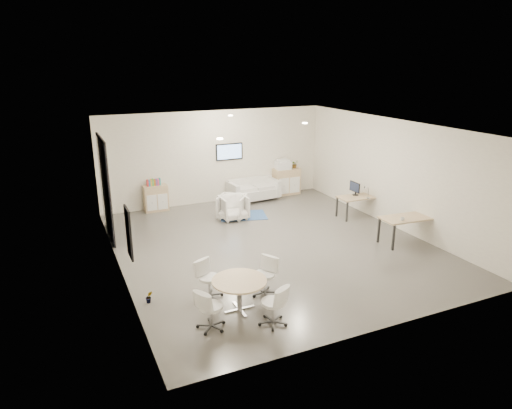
{
  "coord_description": "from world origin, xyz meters",
  "views": [
    {
      "loc": [
        -5.14,
        -10.31,
        4.8
      ],
      "look_at": [
        -0.3,
        0.4,
        1.08
      ],
      "focal_mm": 32.0,
      "sensor_mm": 36.0,
      "label": 1
    }
  ],
  "objects": [
    {
      "name": "armchair_left",
      "position": [
        -0.19,
        2.52,
        0.42
      ],
      "size": [
        1.1,
        1.09,
        0.83
      ],
      "primitive_type": "imported",
      "rotation": [
        0.0,
        0.0,
        -0.65
      ],
      "color": "silver",
      "rests_on": "room_shell"
    },
    {
      "name": "armchair_right",
      "position": [
        -0.16,
        2.44,
        0.41
      ],
      "size": [
        0.81,
        0.76,
        0.83
      ],
      "primitive_type": "imported",
      "rotation": [
        0.0,
        0.0,
        -0.0
      ],
      "color": "silver",
      "rests_on": "room_shell"
    },
    {
      "name": "plant_floor",
      "position": [
        -3.7,
        -1.73,
        0.06
      ],
      "size": [
        0.16,
        0.28,
        0.12
      ],
      "primitive_type": "imported",
      "rotation": [
        0.0,
        0.0,
        -0.06
      ],
      "color": "#3F7F3F",
      "rests_on": "room_shell"
    },
    {
      "name": "monitor",
      "position": [
        3.51,
        1.17,
        0.91
      ],
      "size": [
        0.2,
        0.5,
        0.44
      ],
      "color": "black",
      "rests_on": "desk_rear"
    },
    {
      "name": "cup",
      "position": [
        3.11,
        -1.5,
        0.79
      ],
      "size": [
        0.12,
        0.1,
        0.11
      ],
      "primitive_type": "imported",
      "rotation": [
        0.0,
        0.0,
        0.12
      ],
      "color": "white",
      "rests_on": "desk_front"
    },
    {
      "name": "printer",
      "position": [
        2.52,
        4.24,
        1.15
      ],
      "size": [
        0.55,
        0.47,
        0.37
      ],
      "rotation": [
        0.0,
        0.0,
        -0.08
      ],
      "color": "white",
      "rests_on": "sideboard_right"
    },
    {
      "name": "wall_tv",
      "position": [
        0.5,
        4.46,
        1.75
      ],
      "size": [
        0.98,
        0.06,
        0.58
      ],
      "color": "black",
      "rests_on": "room_shell"
    },
    {
      "name": "artwork",
      "position": [
        -3.97,
        -1.6,
        1.55
      ],
      "size": [
        0.05,
        0.54,
        1.04
      ],
      "color": "black",
      "rests_on": "room_shell"
    },
    {
      "name": "sideboard_right",
      "position": [
        2.68,
        4.24,
        0.49
      ],
      "size": [
        0.98,
        0.47,
        0.98
      ],
      "color": "tan",
      "rests_on": "room_shell"
    },
    {
      "name": "meeting_chairs",
      "position": [
        -2.1,
        -2.77,
        0.41
      ],
      "size": [
        2.24,
        2.24,
        0.82
      ],
      "color": "white",
      "rests_on": "room_shell"
    },
    {
      "name": "round_table",
      "position": [
        -2.1,
        -2.77,
        0.58
      ],
      "size": [
        1.1,
        1.1,
        0.67
      ],
      "color": "tan",
      "rests_on": "room_shell"
    },
    {
      "name": "plant_cabinet",
      "position": [
        3.0,
        4.23,
        1.1
      ],
      "size": [
        0.32,
        0.34,
        0.23
      ],
      "primitive_type": "imported",
      "rotation": [
        0.0,
        0.0,
        0.23
      ],
      "color": "#3F7F3F",
      "rests_on": "sideboard_right"
    },
    {
      "name": "blue_rug",
      "position": [
        0.22,
        2.59,
        0.01
      ],
      "size": [
        1.69,
        1.33,
        0.01
      ],
      "primitive_type": "cube",
      "rotation": [
        0.0,
        0.0,
        -0.25
      ],
      "color": "navy",
      "rests_on": "room_shell"
    },
    {
      "name": "desk_rear",
      "position": [
        3.55,
        1.02,
        0.61
      ],
      "size": [
        1.31,
        0.69,
        0.67
      ],
      "rotation": [
        0.0,
        0.0,
        -0.03
      ],
      "color": "tan",
      "rests_on": "room_shell"
    },
    {
      "name": "books",
      "position": [
        -2.25,
        4.28,
        0.98
      ],
      "size": [
        0.45,
        0.14,
        0.22
      ],
      "color": "red",
      "rests_on": "sideboard_left"
    },
    {
      "name": "desk_front",
      "position": [
        3.41,
        -1.33,
        0.66
      ],
      "size": [
        1.46,
        0.8,
        0.73
      ],
      "rotation": [
        0.0,
        0.0,
        -0.07
      ],
      "color": "tan",
      "rests_on": "room_shell"
    },
    {
      "name": "sideboard_left",
      "position": [
        -2.21,
        4.27,
        0.43
      ],
      "size": [
        0.77,
        0.4,
        0.87
      ],
      "color": "tan",
      "rests_on": "room_shell"
    },
    {
      "name": "glass_door",
      "position": [
        -3.95,
        2.51,
        1.5
      ],
      "size": [
        0.09,
        1.9,
        2.85
      ],
      "color": "black",
      "rests_on": "room_shell"
    },
    {
      "name": "room_shell",
      "position": [
        0.0,
        0.0,
        1.6
      ],
      "size": [
        9.6,
        10.6,
        4.8
      ],
      "color": "#575450",
      "rests_on": "ground"
    },
    {
      "name": "loveseat",
      "position": [
        1.23,
        4.06,
        0.36
      ],
      "size": [
        1.81,
        1.0,
        0.66
      ],
      "rotation": [
        0.0,
        0.0,
        0.07
      ],
      "color": "silver",
      "rests_on": "room_shell"
    },
    {
      "name": "ceiling_spots",
      "position": [
        -0.2,
        0.83,
        3.18
      ],
      "size": [
        3.14,
        4.14,
        0.03
      ],
      "color": "#FFEAC6",
      "rests_on": "room_shell"
    }
  ]
}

